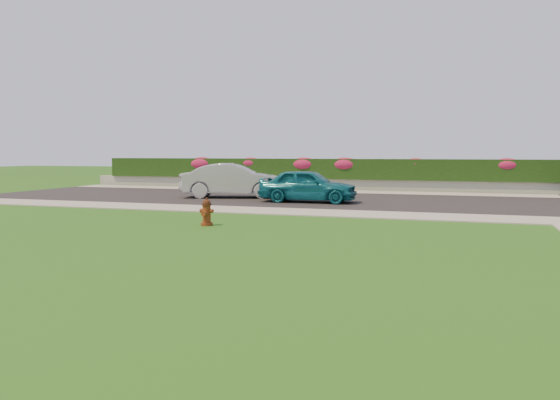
% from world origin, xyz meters
% --- Properties ---
extents(ground, '(120.00, 120.00, 0.00)m').
position_xyz_m(ground, '(0.00, 0.00, 0.00)').
color(ground, black).
rests_on(ground, ground).
extents(street_far, '(26.00, 8.00, 0.04)m').
position_xyz_m(street_far, '(-5.00, 14.00, 0.02)').
color(street_far, black).
rests_on(street_far, ground).
extents(sidewalk_far, '(24.00, 2.00, 0.04)m').
position_xyz_m(sidewalk_far, '(-6.00, 9.00, 0.02)').
color(sidewalk_far, gray).
rests_on(sidewalk_far, ground).
extents(sidewalk_beyond, '(34.00, 2.00, 0.04)m').
position_xyz_m(sidewalk_beyond, '(-1.00, 19.00, 0.02)').
color(sidewalk_beyond, gray).
rests_on(sidewalk_beyond, ground).
extents(retaining_wall, '(34.00, 0.40, 0.60)m').
position_xyz_m(retaining_wall, '(-1.00, 20.50, 0.30)').
color(retaining_wall, gray).
rests_on(retaining_wall, ground).
extents(hedge, '(32.00, 0.90, 1.10)m').
position_xyz_m(hedge, '(-1.00, 20.60, 1.15)').
color(hedge, black).
rests_on(hedge, retaining_wall).
extents(fire_hydrant, '(0.40, 0.38, 0.79)m').
position_xyz_m(fire_hydrant, '(-3.25, 5.01, 0.37)').
color(fire_hydrant, '#49130B').
rests_on(fire_hydrant, ground).
extents(sedan_teal, '(4.00, 1.71, 1.35)m').
position_xyz_m(sedan_teal, '(-2.33, 12.52, 0.71)').
color(sedan_teal, '#0E5A6A').
rests_on(sedan_teal, street_far).
extents(sedan_silver, '(4.87, 2.75, 1.52)m').
position_xyz_m(sedan_silver, '(-6.08, 13.68, 0.80)').
color(sedan_silver, '#9EA1A5').
rests_on(sedan_silver, street_far).
extents(flower_clump_a, '(1.56, 1.00, 0.78)m').
position_xyz_m(flower_clump_a, '(-10.99, 20.50, 1.39)').
color(flower_clump_a, '#B11E52').
rests_on(flower_clump_a, hedge).
extents(flower_clump_b, '(1.26, 0.81, 0.63)m').
position_xyz_m(flower_clump_b, '(-7.93, 20.50, 1.45)').
color(flower_clump_b, '#B11E52').
rests_on(flower_clump_b, hedge).
extents(flower_clump_c, '(1.51, 0.97, 0.76)m').
position_xyz_m(flower_clump_c, '(-4.73, 20.50, 1.40)').
color(flower_clump_c, '#B11E52').
rests_on(flower_clump_c, hedge).
extents(flower_clump_d, '(1.50, 0.97, 0.75)m').
position_xyz_m(flower_clump_d, '(-2.42, 20.50, 1.40)').
color(flower_clump_d, '#B11E52').
rests_on(flower_clump_d, hedge).
extents(flower_clump_e, '(1.10, 0.71, 0.55)m').
position_xyz_m(flower_clump_e, '(1.32, 20.50, 1.48)').
color(flower_clump_e, '#B11E52').
rests_on(flower_clump_e, hedge).
extents(flower_clump_f, '(1.37, 0.88, 0.69)m').
position_xyz_m(flower_clump_f, '(5.74, 20.50, 1.43)').
color(flower_clump_f, '#B11E52').
rests_on(flower_clump_f, hedge).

